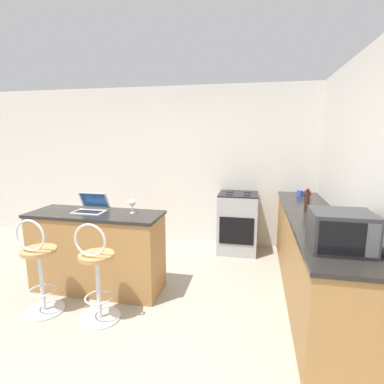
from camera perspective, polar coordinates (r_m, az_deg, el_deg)
name	(u,v)px	position (r m, az deg, el deg)	size (l,w,h in m)	color
ground_plane	(115,322)	(3.29, -14.49, -22.92)	(20.00, 20.00, 0.00)	gray
wall_back	(178,166)	(5.09, -2.77, 4.95)	(12.00, 0.06, 2.60)	silver
breakfast_bar	(97,251)	(3.76, -17.56, -10.66)	(1.54, 0.56, 0.93)	#9E703D
counter_right	(312,256)	(3.71, 21.96, -11.23)	(0.59, 2.96, 0.93)	#9E703D
bar_stool_near	(39,269)	(3.48, -27.09, -12.90)	(0.40, 0.40, 1.02)	silver
bar_stool_far	(97,275)	(3.14, -17.71, -14.80)	(0.40, 0.40, 1.02)	silver
laptop	(91,207)	(3.69, -18.63, -2.66)	(0.36, 0.30, 0.21)	#B7BABF
microwave	(341,231)	(2.56, 26.48, -6.69)	(0.44, 0.39, 0.30)	#2D2D30
toaster	(325,221)	(3.06, 23.99, -5.07)	(0.22, 0.29, 0.18)	silver
stove_range	(238,223)	(4.76, 8.69, -5.79)	(0.59, 0.57, 0.94)	#9EA3A8
mug_blue	(300,194)	(4.60, 19.88, -0.29)	(0.10, 0.09, 0.09)	#2D51AD
mug_red	(307,194)	(4.62, 21.08, -0.30)	(0.10, 0.08, 0.10)	red
pepper_mill	(307,201)	(3.71, 21.06, -1.53)	(0.06, 0.06, 0.27)	#331E14
wine_glass_short	(132,203)	(3.47, -11.31, -2.04)	(0.08, 0.08, 0.16)	silver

